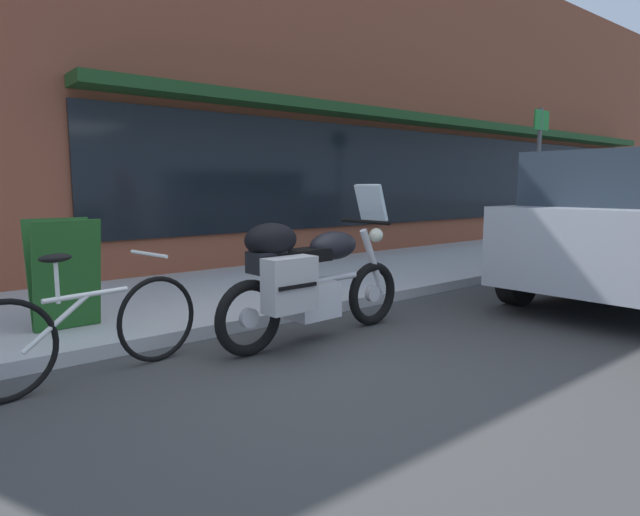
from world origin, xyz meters
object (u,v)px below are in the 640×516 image
object	(u,v)px
parked_bicycle	(88,329)
sandwich_board_sign	(64,274)
parking_sign_pole	(538,171)
touring_motorcycle	(308,275)

from	to	relation	value
parked_bicycle	sandwich_board_sign	size ratio (longest dim) A/B	1.82
sandwich_board_sign	parking_sign_pole	size ratio (longest dim) A/B	0.38
touring_motorcycle	parked_bicycle	bearing A→B (deg)	171.59
touring_motorcycle	parked_bicycle	size ratio (longest dim) A/B	1.20
parked_bicycle	sandwich_board_sign	world-z (taller)	sandwich_board_sign
parked_bicycle	parking_sign_pole	size ratio (longest dim) A/B	0.69
parked_bicycle	sandwich_board_sign	distance (m)	1.16
touring_motorcycle	parking_sign_pole	bearing A→B (deg)	10.38
touring_motorcycle	parking_sign_pole	distance (m)	5.89
parked_bicycle	sandwich_board_sign	xyz separation A→B (m)	(0.14, 1.13, 0.24)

